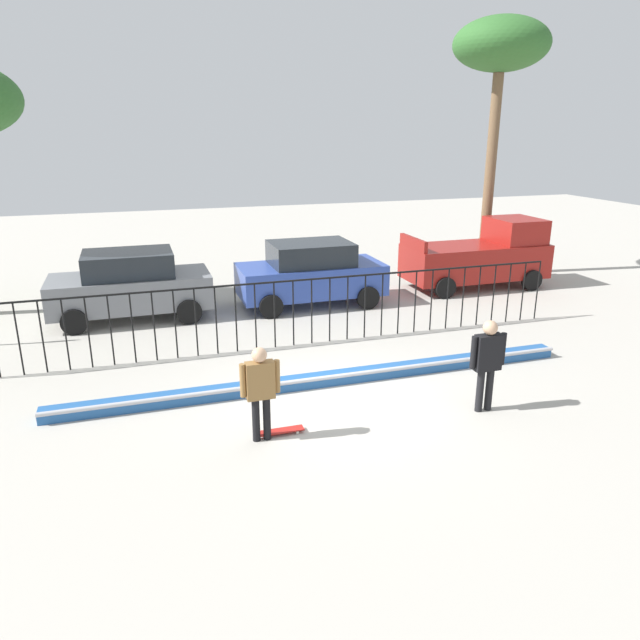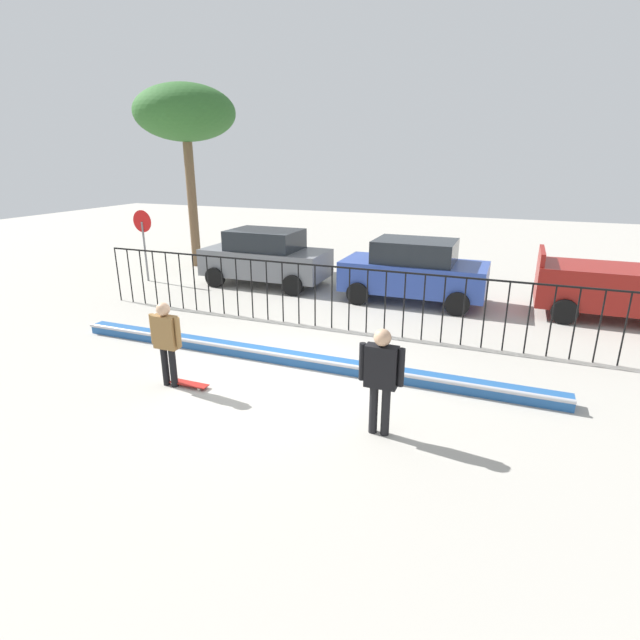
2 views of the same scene
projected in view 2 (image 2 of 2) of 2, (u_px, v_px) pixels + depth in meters
name	position (u px, v px, depth m)	size (l,w,h in m)	color
ground_plane	(276.00, 377.00, 9.91)	(60.00, 60.00, 0.00)	#ADA89E
bowl_coping_ledge	(292.00, 358.00, 10.55)	(11.00, 0.40, 0.27)	#235699
perimeter_fence	(332.00, 290.00, 12.43)	(14.04, 0.04, 1.66)	black
skateboarder	(166.00, 337.00, 9.25)	(0.68, 0.26, 1.69)	black
skateboard	(189.00, 384.00, 9.50)	(0.80, 0.20, 0.07)	#A51E19
camera_operator	(381.00, 373.00, 7.58)	(0.72, 0.27, 1.79)	black
parked_car_gray	(266.00, 257.00, 16.80)	(4.30, 2.12, 1.90)	slate
parked_car_blue	(414.00, 270.00, 14.82)	(4.30, 2.12, 1.90)	#2D479E
stop_sign	(144.00, 236.00, 17.11)	(0.76, 0.07, 2.50)	slate
palm_tree_short	(185.00, 115.00, 18.26)	(3.76, 3.76, 6.85)	brown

